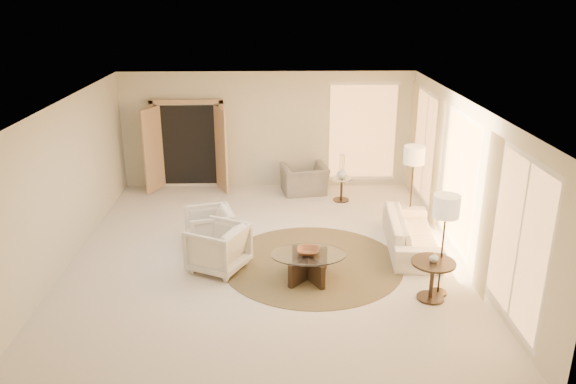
{
  "coord_description": "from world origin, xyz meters",
  "views": [
    {
      "loc": [
        0.15,
        -9.24,
        4.56
      ],
      "look_at": [
        0.4,
        0.4,
        1.1
      ],
      "focal_mm": 35.0,
      "sensor_mm": 36.0,
      "label": 1
    }
  ],
  "objects_px": {
    "side_table": "(342,187)",
    "floor_lamp_far": "(446,211)",
    "armchair_right": "(218,245)",
    "coffee_table": "(308,263)",
    "armchair_left": "(209,227)",
    "end_table": "(432,274)",
    "side_vase": "(342,173)",
    "accent_chair": "(304,175)",
    "end_vase": "(434,258)",
    "floor_lamp_near": "(414,159)",
    "sofa": "(411,233)",
    "bowl": "(308,251)"
  },
  "relations": [
    {
      "from": "armchair_left",
      "to": "floor_lamp_far",
      "type": "xyz_separation_m",
      "value": [
        3.82,
        -1.79,
        1.0
      ]
    },
    {
      "from": "armchair_left",
      "to": "side_vase",
      "type": "xyz_separation_m",
      "value": [
        2.76,
        2.47,
        0.24
      ]
    },
    {
      "from": "sofa",
      "to": "end_table",
      "type": "height_order",
      "value": "end_table"
    },
    {
      "from": "floor_lamp_far",
      "to": "side_vase",
      "type": "bearing_deg",
      "value": 103.97
    },
    {
      "from": "side_table",
      "to": "bowl",
      "type": "distance_m",
      "value": 3.85
    },
    {
      "from": "accent_chair",
      "to": "coffee_table",
      "type": "bearing_deg",
      "value": 78.04
    },
    {
      "from": "armchair_right",
      "to": "end_vase",
      "type": "relative_size",
      "value": 5.89
    },
    {
      "from": "sofa",
      "to": "armchair_right",
      "type": "bearing_deg",
      "value": 106.82
    },
    {
      "from": "coffee_table",
      "to": "floor_lamp_near",
      "type": "distance_m",
      "value": 3.27
    },
    {
      "from": "armchair_right",
      "to": "side_table",
      "type": "xyz_separation_m",
      "value": [
        2.52,
        3.32,
        -0.11
      ]
    },
    {
      "from": "end_table",
      "to": "end_vase",
      "type": "xyz_separation_m",
      "value": [
        0.0,
        -0.0,
        0.27
      ]
    },
    {
      "from": "end_table",
      "to": "floor_lamp_near",
      "type": "height_order",
      "value": "floor_lamp_near"
    },
    {
      "from": "sofa",
      "to": "floor_lamp_near",
      "type": "bearing_deg",
      "value": -6.14
    },
    {
      "from": "floor_lamp_near",
      "to": "end_table",
      "type": "bearing_deg",
      "value": -96.32
    },
    {
      "from": "sofa",
      "to": "side_table",
      "type": "bearing_deg",
      "value": 26.34
    },
    {
      "from": "accent_chair",
      "to": "end_table",
      "type": "relative_size",
      "value": 1.53
    },
    {
      "from": "accent_chair",
      "to": "end_table",
      "type": "bearing_deg",
      "value": 99.34
    },
    {
      "from": "floor_lamp_far",
      "to": "bowl",
      "type": "xyz_separation_m",
      "value": [
        -2.05,
        0.55,
        -0.91
      ]
    },
    {
      "from": "accent_chair",
      "to": "side_vase",
      "type": "relative_size",
      "value": 4.43
    },
    {
      "from": "coffee_table",
      "to": "floor_lamp_far",
      "type": "bearing_deg",
      "value": -14.97
    },
    {
      "from": "sofa",
      "to": "coffee_table",
      "type": "height_order",
      "value": "sofa"
    },
    {
      "from": "armchair_right",
      "to": "end_table",
      "type": "relative_size",
      "value": 1.31
    },
    {
      "from": "side_table",
      "to": "side_vase",
      "type": "bearing_deg",
      "value": -90.0
    },
    {
      "from": "end_table",
      "to": "bowl",
      "type": "height_order",
      "value": "end_table"
    },
    {
      "from": "armchair_right",
      "to": "coffee_table",
      "type": "distance_m",
      "value": 1.59
    },
    {
      "from": "armchair_right",
      "to": "floor_lamp_near",
      "type": "height_order",
      "value": "floor_lamp_near"
    },
    {
      "from": "armchair_right",
      "to": "coffee_table",
      "type": "xyz_separation_m",
      "value": [
        1.53,
        -0.39,
        -0.16
      ]
    },
    {
      "from": "floor_lamp_far",
      "to": "side_vase",
      "type": "relative_size",
      "value": 7.08
    },
    {
      "from": "sofa",
      "to": "bowl",
      "type": "distance_m",
      "value": 2.29
    },
    {
      "from": "accent_chair",
      "to": "floor_lamp_near",
      "type": "bearing_deg",
      "value": 123.85
    },
    {
      "from": "side_vase",
      "to": "bowl",
      "type": "bearing_deg",
      "value": -104.91
    },
    {
      "from": "armchair_left",
      "to": "side_table",
      "type": "height_order",
      "value": "armchair_left"
    },
    {
      "from": "coffee_table",
      "to": "floor_lamp_near",
      "type": "bearing_deg",
      "value": 44.02
    },
    {
      "from": "floor_lamp_near",
      "to": "floor_lamp_far",
      "type": "distance_m",
      "value": 2.67
    },
    {
      "from": "floor_lamp_near",
      "to": "end_vase",
      "type": "height_order",
      "value": "floor_lamp_near"
    },
    {
      "from": "coffee_table",
      "to": "side_table",
      "type": "xyz_separation_m",
      "value": [
        0.99,
        3.71,
        0.04
      ]
    },
    {
      "from": "coffee_table",
      "to": "side_vase",
      "type": "xyz_separation_m",
      "value": [
        0.99,
        3.71,
        0.38
      ]
    },
    {
      "from": "armchair_right",
      "to": "accent_chair",
      "type": "bearing_deg",
      "value": -176.36
    },
    {
      "from": "accent_chair",
      "to": "coffee_table",
      "type": "distance_m",
      "value": 4.26
    },
    {
      "from": "coffee_table",
      "to": "armchair_right",
      "type": "bearing_deg",
      "value": 165.75
    },
    {
      "from": "side_table",
      "to": "floor_lamp_far",
      "type": "relative_size",
      "value": 0.33
    },
    {
      "from": "sofa",
      "to": "coffee_table",
      "type": "bearing_deg",
      "value": 124.39
    },
    {
      "from": "side_table",
      "to": "coffee_table",
      "type": "bearing_deg",
      "value": -104.91
    },
    {
      "from": "sofa",
      "to": "end_vase",
      "type": "height_order",
      "value": "end_vase"
    },
    {
      "from": "floor_lamp_far",
      "to": "end_vase",
      "type": "relative_size",
      "value": 11.01
    },
    {
      "from": "end_table",
      "to": "side_vase",
      "type": "relative_size",
      "value": 2.9
    },
    {
      "from": "armchair_right",
      "to": "floor_lamp_near",
      "type": "bearing_deg",
      "value": 142.24
    },
    {
      "from": "armchair_left",
      "to": "floor_lamp_near",
      "type": "distance_m",
      "value": 4.19
    },
    {
      "from": "armchair_left",
      "to": "bowl",
      "type": "height_order",
      "value": "armchair_left"
    },
    {
      "from": "armchair_left",
      "to": "end_table",
      "type": "height_order",
      "value": "armchair_left"
    }
  ]
}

